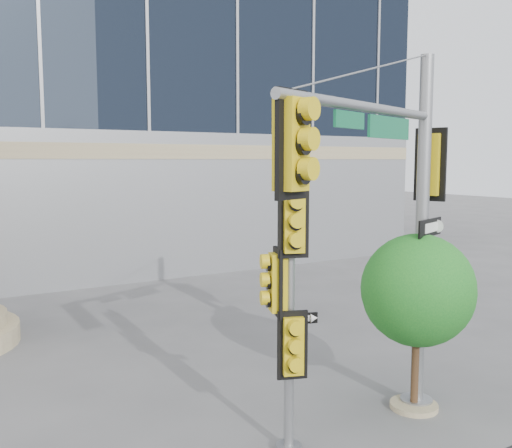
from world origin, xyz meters
TOP-DOWN VIEW (x-y plane):
  - ground at (0.00, 0.00)m, footprint 120.00×120.00m
  - main_signal_pole at (1.07, -0.43)m, footprint 5.05×2.27m
  - secondary_signal_pole at (-1.06, -0.24)m, footprint 0.77×0.74m
  - street_tree at (2.10, -0.07)m, footprint 2.22×2.17m

SIDE VIEW (x-z plane):
  - ground at x=0.00m, z-range 0.00..0.00m
  - street_tree at x=2.10m, z-range 0.55..4.01m
  - secondary_signal_pole at x=-1.06m, z-range 0.39..4.91m
  - main_signal_pole at x=1.07m, z-range 0.82..7.63m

